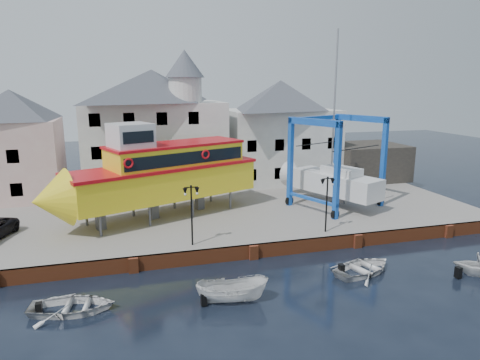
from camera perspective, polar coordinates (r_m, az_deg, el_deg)
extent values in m
plane|color=black|center=(29.90, 1.79, -10.46)|extent=(140.00, 140.00, 0.00)
cube|color=slate|center=(39.76, -2.94, -3.80)|extent=(44.00, 22.00, 1.00)
cube|color=brown|center=(29.82, 1.72, -9.49)|extent=(44.00, 0.25, 1.00)
cube|color=brown|center=(28.49, -14.02, -10.97)|extent=(0.60, 0.36, 1.00)
cube|color=brown|center=(29.67, 1.82, -9.61)|extent=(0.60, 0.36, 1.00)
cube|color=brown|center=(32.81, 15.41, -7.86)|extent=(0.60, 0.36, 1.00)
cube|color=brown|center=(37.43, 26.05, -6.16)|extent=(0.60, 0.36, 1.00)
cube|color=#C29792|center=(45.83, -27.66, 2.41)|extent=(8.00, 7.00, 7.50)
pyramid|color=#3A3D49|center=(45.34, -28.32, 8.82)|extent=(8.00, 7.00, 2.80)
cube|color=black|center=(42.80, -27.63, -1.16)|extent=(1.00, 0.08, 1.20)
cube|color=black|center=(42.26, -28.04, 2.80)|extent=(1.00, 0.08, 1.20)
cube|color=#BAB9B6|center=(45.29, -11.33, 4.46)|extent=(14.00, 8.00, 9.00)
pyramid|color=#3A3D49|center=(44.87, -11.67, 12.20)|extent=(14.00, 8.00, 3.20)
cube|color=black|center=(41.85, -18.25, -0.63)|extent=(1.00, 0.08, 1.20)
cube|color=black|center=(41.80, -14.14, -0.39)|extent=(1.00, 0.08, 1.20)
cube|color=black|center=(41.96, -10.05, -0.15)|extent=(1.00, 0.08, 1.20)
cube|color=black|center=(42.33, -6.01, 0.09)|extent=(1.00, 0.08, 1.20)
cube|color=black|center=(41.30, -18.53, 3.43)|extent=(1.00, 0.08, 1.20)
cube|color=black|center=(41.25, -14.37, 3.68)|extent=(1.00, 0.08, 1.20)
cube|color=black|center=(41.41, -10.21, 3.91)|extent=(1.00, 0.08, 1.20)
cube|color=black|center=(41.79, -6.11, 4.11)|extent=(1.00, 0.08, 1.20)
cube|color=black|center=(40.96, -18.82, 7.57)|extent=(1.00, 0.08, 1.20)
cube|color=black|center=(40.91, -14.60, 7.83)|extent=(1.00, 0.08, 1.20)
cube|color=black|center=(41.08, -10.37, 8.05)|extent=(1.00, 0.08, 1.20)
cube|color=black|center=(41.46, -6.20, 8.22)|extent=(1.00, 0.08, 1.20)
cylinder|color=#BAB9B6|center=(42.81, -7.31, 11.81)|extent=(3.20, 3.20, 2.40)
cone|color=#3A3D49|center=(42.86, -7.41, 15.15)|extent=(3.80, 3.80, 2.60)
cube|color=#BAB9B6|center=(48.89, 5.28, 4.65)|extent=(12.00, 8.00, 8.00)
pyramid|color=#3A3D49|center=(48.44, 5.41, 11.22)|extent=(12.00, 8.00, 3.20)
cube|color=black|center=(44.16, 1.57, 0.68)|extent=(1.00, 0.08, 1.20)
cube|color=black|center=(45.12, 5.22, 0.89)|extent=(1.00, 0.08, 1.20)
cube|color=black|center=(46.26, 8.69, 1.08)|extent=(1.00, 0.08, 1.20)
cube|color=black|center=(47.55, 12.00, 1.27)|extent=(1.00, 0.08, 1.20)
cube|color=black|center=(43.65, 1.60, 4.54)|extent=(1.00, 0.08, 1.20)
cube|color=black|center=(44.62, 5.29, 4.66)|extent=(1.00, 0.08, 1.20)
cube|color=black|center=(45.76, 8.82, 4.77)|extent=(1.00, 0.08, 1.20)
cube|color=black|center=(47.07, 12.16, 4.85)|extent=(1.00, 0.08, 1.20)
cube|color=#272320|center=(51.86, 16.43, 2.40)|extent=(8.00, 7.00, 4.00)
cylinder|color=black|center=(29.11, -6.45, -4.90)|extent=(0.12, 0.12, 4.00)
cube|color=black|center=(28.56, -6.55, -0.97)|extent=(0.90, 0.06, 0.06)
sphere|color=black|center=(28.55, -6.55, -0.83)|extent=(0.16, 0.16, 0.16)
cone|color=black|center=(28.57, -7.33, -1.55)|extent=(0.32, 0.32, 0.45)
sphere|color=silver|center=(28.61, -7.32, -1.90)|extent=(0.18, 0.18, 0.18)
cone|color=black|center=(28.69, -5.75, -1.45)|extent=(0.32, 0.32, 0.45)
sphere|color=silver|center=(28.73, -5.74, -1.79)|extent=(0.18, 0.18, 0.18)
cylinder|color=black|center=(32.14, 11.46, -3.39)|extent=(0.12, 0.12, 4.00)
cube|color=black|center=(31.64, 11.62, 0.18)|extent=(0.90, 0.06, 0.06)
sphere|color=black|center=(31.63, 11.63, 0.31)|extent=(0.16, 0.16, 0.16)
cone|color=black|center=(31.52, 10.95, -0.34)|extent=(0.32, 0.32, 0.45)
sphere|color=silver|center=(31.56, 10.94, -0.66)|extent=(0.18, 0.18, 0.18)
cone|color=black|center=(31.88, 12.24, -0.25)|extent=(0.32, 0.32, 0.45)
sphere|color=silver|center=(31.92, 12.23, -0.57)|extent=(0.18, 0.18, 0.18)
cylinder|color=#59595E|center=(32.50, -18.10, -5.76)|extent=(0.26, 0.26, 1.65)
cylinder|color=#59595E|center=(35.31, -19.80, -4.43)|extent=(0.26, 0.26, 1.65)
cylinder|color=#59595E|center=(33.87, -11.94, -4.65)|extent=(0.26, 0.26, 1.65)
cylinder|color=#59595E|center=(36.57, -14.05, -3.47)|extent=(0.26, 0.26, 1.65)
cylinder|color=#59595E|center=(35.60, -6.34, -3.60)|extent=(0.26, 0.26, 1.65)
cylinder|color=#59595E|center=(38.19, -8.74, -2.56)|extent=(0.26, 0.26, 1.65)
cylinder|color=#59595E|center=(37.66, -1.31, -2.63)|extent=(0.26, 0.26, 1.65)
cylinder|color=#59595E|center=(40.11, -3.92, -1.70)|extent=(0.26, 0.26, 1.65)
cube|color=#59595E|center=(34.06, -18.10, -4.92)|extent=(0.82, 0.76, 1.65)
cube|color=#59595E|center=(35.66, -11.42, -3.76)|extent=(0.82, 0.76, 1.65)
cube|color=#59595E|center=(37.70, -5.41, -2.66)|extent=(0.82, 0.76, 1.65)
cube|color=yellow|center=(35.63, -9.98, -0.32)|extent=(15.88, 9.64, 2.42)
cone|color=yellow|center=(32.63, -24.00, -2.43)|extent=(3.81, 4.79, 4.19)
cube|color=#B80C14|center=(35.36, -10.06, 1.77)|extent=(16.25, 9.93, 0.24)
cube|color=yellow|center=(35.74, -8.54, 3.19)|extent=(11.62, 7.59, 1.76)
cube|color=black|center=(34.09, -6.98, 2.88)|extent=(9.84, 4.00, 0.99)
cube|color=black|center=(37.39, -9.97, 3.64)|extent=(9.84, 4.00, 0.99)
cube|color=#B80C14|center=(35.59, -8.59, 4.75)|extent=(11.87, 7.77, 0.20)
cube|color=silver|center=(33.80, -14.39, 5.63)|extent=(3.73, 3.73, 2.01)
cube|color=black|center=(32.46, -13.37, 5.57)|extent=(2.26, 0.95, 0.88)
torus|color=#B80C14|center=(31.83, -14.65, 2.18)|extent=(0.77, 0.43, 0.77)
torus|color=#B80C14|center=(34.88, -4.61, 3.43)|extent=(0.77, 0.43, 0.77)
cube|color=#103AA2|center=(34.92, 12.83, 1.11)|extent=(0.52, 0.52, 7.90)
cylinder|color=black|center=(35.78, 12.55, -4.47)|extent=(0.84, 0.57, 0.79)
cube|color=#103AA2|center=(38.35, 6.73, 2.35)|extent=(0.52, 0.52, 7.90)
cylinder|color=black|center=(39.13, 6.59, -2.78)|extent=(0.84, 0.57, 0.79)
cube|color=#103AA2|center=(40.03, 18.58, 2.21)|extent=(0.52, 0.52, 7.90)
cylinder|color=black|center=(40.78, 18.23, -2.71)|extent=(0.84, 0.57, 0.79)
cube|color=#103AA2|center=(43.05, 12.74, 3.24)|extent=(0.52, 0.52, 7.90)
cylinder|color=black|center=(43.75, 12.52, -1.35)|extent=(0.84, 0.57, 0.79)
cube|color=#103AA2|center=(36.08, 9.86, 7.62)|extent=(2.56, 5.35, 0.55)
cube|color=#103AA2|center=(37.21, 9.48, -2.51)|extent=(2.45, 5.30, 0.24)
cube|color=#103AA2|center=(41.04, 15.86, 7.91)|extent=(2.56, 5.35, 0.55)
cube|color=#103AA2|center=(42.04, 15.33, -1.04)|extent=(2.45, 5.30, 0.24)
cube|color=#103AA2|center=(40.19, 10.11, 8.10)|extent=(6.39, 3.00, 0.39)
cube|color=silver|center=(39.36, 12.65, -0.46)|extent=(5.68, 8.80, 1.81)
cone|color=silver|center=(42.60, 7.41, 0.73)|extent=(3.09, 2.67, 2.59)
cube|color=#59595E|center=(39.67, 12.56, -2.28)|extent=(1.04, 1.98, 0.79)
cube|color=silver|center=(38.76, 13.38, 1.18)|extent=(2.98, 3.82, 0.68)
cylinder|color=#99999E|center=(38.78, 12.50, 9.98)|extent=(0.21, 0.21, 12.41)
cube|color=black|center=(37.53, 15.30, 4.11)|extent=(5.73, 2.51, 0.05)
cube|color=black|center=(40.03, 10.62, 4.85)|extent=(5.73, 2.51, 0.05)
imported|color=silver|center=(24.52, -1.03, -15.93)|extent=(4.20, 2.20, 1.54)
imported|color=silver|center=(28.98, 16.15, -11.76)|extent=(5.07, 4.24, 0.90)
imported|color=silver|center=(31.34, 29.22, -11.04)|extent=(3.96, 3.84, 1.59)
imported|color=silver|center=(25.19, -21.41, -16.04)|extent=(4.78, 3.71, 0.91)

